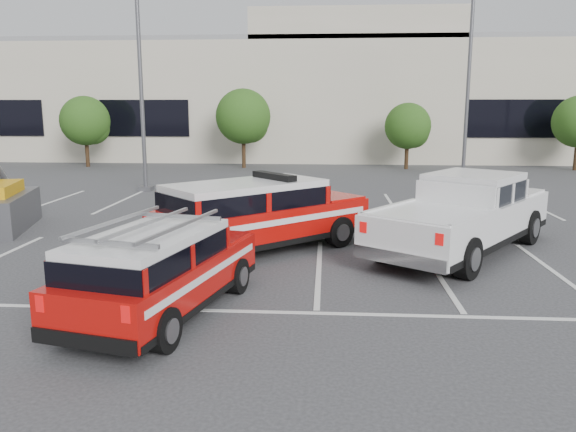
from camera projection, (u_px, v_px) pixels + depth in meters
The scene contains 11 objects.
ground at pixel (319, 269), 13.10m from camera, with size 120.00×120.00×0.00m, color #323234.
stall_markings at pixel (321, 228), 17.50m from camera, with size 23.00×15.00×0.01m, color silver.
convention_building at pixel (328, 94), 43.39m from camera, with size 60.00×16.99×13.20m.
tree_left at pixel (87, 122), 35.17m from camera, with size 3.07×3.07×4.42m.
tree_mid_left at pixel (245, 118), 34.44m from camera, with size 3.37×3.37×4.85m.
tree_mid_right at pixel (409, 128), 33.86m from camera, with size 2.77×2.77×3.99m.
light_pole_left at pixel (140, 73), 24.40m from camera, with size 0.90×0.60×10.24m.
light_pole_mid at pixel (469, 77), 27.30m from camera, with size 0.90×0.60×10.24m.
fire_chief_suv at pixel (260, 220), 14.62m from camera, with size 5.66×5.44×2.03m.
white_pickup at pixel (463, 222), 14.52m from camera, with size 5.73×6.67×2.02m.
ladder_suv at pixel (161, 277), 10.08m from camera, with size 2.82×4.90×1.81m.
Camera 1 is at (0.15, -12.64, 3.73)m, focal length 35.00 mm.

